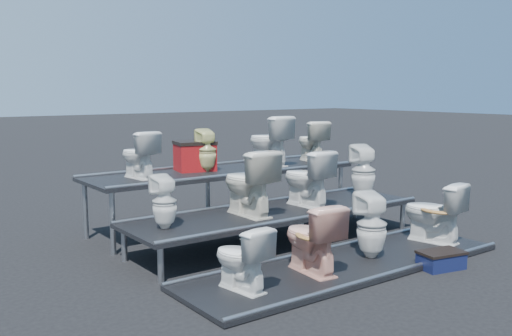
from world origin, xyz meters
TOP-DOWN VIEW (x-y plane):
  - ground at (0.00, 0.00)m, footprint 80.00×80.00m
  - tier_front at (0.00, -1.30)m, footprint 4.20×1.20m
  - tier_mid at (0.00, 0.00)m, footprint 4.20×1.20m
  - tier_back at (0.00, 1.30)m, footprint 4.20×1.20m
  - toilet_0 at (-1.50, -1.30)m, footprint 0.45×0.69m
  - toilet_1 at (-0.56, -1.30)m, footprint 0.51×0.81m
  - toilet_2 at (0.40, -1.30)m, footprint 0.43×0.44m
  - toilet_3 at (1.59, -1.30)m, footprint 0.59×0.86m
  - toilet_4 at (-1.67, 0.00)m, footprint 0.29×0.29m
  - toilet_5 at (-0.48, 0.00)m, footprint 0.48×0.84m
  - toilet_6 at (0.51, 0.00)m, footprint 0.47×0.79m
  - toilet_7 at (1.64, 0.00)m, footprint 0.45×0.46m
  - toilet_8 at (-1.39, 1.30)m, footprint 0.43×0.67m
  - toilet_9 at (-0.31, 1.30)m, footprint 0.32×0.32m
  - toilet_10 at (0.85, 1.30)m, footprint 0.50×0.81m
  - toilet_11 at (1.76, 1.30)m, footprint 0.53×0.74m
  - red_crate at (-0.39, 1.49)m, footprint 0.63×0.54m
  - step_stool at (0.86, -1.96)m, footprint 0.55×0.40m

SIDE VIEW (x-z plane):
  - ground at x=0.00m, z-range 0.00..0.00m
  - tier_front at x=0.00m, z-range 0.00..0.06m
  - step_stool at x=0.86m, z-range 0.00..0.18m
  - tier_mid at x=0.00m, z-range 0.00..0.46m
  - toilet_0 at x=-1.50m, z-range 0.06..0.72m
  - tier_back at x=0.00m, z-range 0.00..0.86m
  - toilet_1 at x=-0.56m, z-range 0.06..0.84m
  - toilet_2 at x=0.40m, z-range 0.06..0.85m
  - toilet_3 at x=1.59m, z-range 0.06..0.86m
  - toilet_4 at x=-1.67m, z-range 0.46..1.09m
  - toilet_6 at x=0.51m, z-range 0.46..1.24m
  - toilet_7 at x=1.64m, z-range 0.46..1.25m
  - toilet_5 at x=-0.48m, z-range 0.46..1.31m
  - red_crate at x=-0.39m, z-range 0.86..1.25m
  - toilet_9 at x=-0.31m, z-range 0.86..1.49m
  - toilet_8 at x=-1.39m, z-range 0.86..1.51m
  - toilet_11 at x=1.76m, z-range 0.86..1.54m
  - toilet_10 at x=0.85m, z-range 0.86..1.65m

